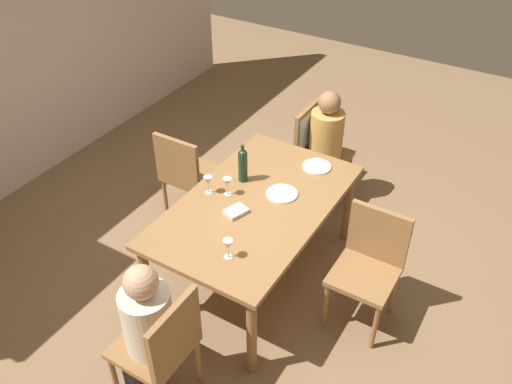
{
  "coord_description": "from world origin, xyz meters",
  "views": [
    {
      "loc": [
        -2.67,
        -1.61,
        3.23
      ],
      "look_at": [
        0.0,
        0.0,
        0.85
      ],
      "focal_mm": 37.6,
      "sensor_mm": 36.0,
      "label": 1
    }
  ],
  "objects_px": {
    "wine_glass_near_right": "(228,245)",
    "chair_near": "(370,261)",
    "person_man_bearded": "(329,140)",
    "wine_glass_near_left": "(227,183)",
    "chair_right_end": "(313,141)",
    "dining_table": "(256,211)",
    "dinner_plate_host": "(317,166)",
    "wine_bottle_tall_green": "(243,164)",
    "person_woman_host": "(146,324)",
    "chair_far_right": "(186,172)",
    "wine_glass_centre": "(208,181)",
    "dinner_plate_guest_left": "(282,194)",
    "chair_left_end": "(163,345)"
  },
  "relations": [
    {
      "from": "dining_table",
      "to": "chair_near",
      "type": "relative_size",
      "value": 1.86
    },
    {
      "from": "chair_near",
      "to": "dinner_plate_host",
      "type": "relative_size",
      "value": 3.93
    },
    {
      "from": "chair_left_end",
      "to": "chair_near",
      "type": "height_order",
      "value": "same"
    },
    {
      "from": "dinner_plate_guest_left",
      "to": "wine_glass_centre",
      "type": "bearing_deg",
      "value": 118.72
    },
    {
      "from": "dinner_plate_host",
      "to": "wine_bottle_tall_green",
      "type": "bearing_deg",
      "value": 137.85
    },
    {
      "from": "chair_near",
      "to": "dinner_plate_guest_left",
      "type": "relative_size",
      "value": 3.83
    },
    {
      "from": "dining_table",
      "to": "chair_left_end",
      "type": "xyz_separation_m",
      "value": [
        -1.24,
        -0.09,
        -0.14
      ]
    },
    {
      "from": "chair_far_right",
      "to": "wine_glass_near_right",
      "type": "height_order",
      "value": "chair_far_right"
    },
    {
      "from": "chair_left_end",
      "to": "wine_bottle_tall_green",
      "type": "bearing_deg",
      "value": 12.69
    },
    {
      "from": "wine_glass_near_right",
      "to": "chair_near",
      "type": "bearing_deg",
      "value": -48.06
    },
    {
      "from": "dinner_plate_host",
      "to": "chair_right_end",
      "type": "bearing_deg",
      "value": 27.71
    },
    {
      "from": "chair_right_end",
      "to": "wine_bottle_tall_green",
      "type": "relative_size",
      "value": 2.85
    },
    {
      "from": "wine_glass_near_left",
      "to": "dinner_plate_guest_left",
      "type": "xyz_separation_m",
      "value": [
        0.21,
        -0.35,
        -0.1
      ]
    },
    {
      "from": "chair_left_end",
      "to": "wine_glass_near_left",
      "type": "xyz_separation_m",
      "value": [
        1.21,
        0.32,
        0.33
      ]
    },
    {
      "from": "person_man_bearded",
      "to": "dinner_plate_host",
      "type": "distance_m",
      "value": 0.61
    },
    {
      "from": "chair_left_end",
      "to": "person_woman_host",
      "type": "distance_m",
      "value": 0.17
    },
    {
      "from": "wine_glass_near_left",
      "to": "chair_far_right",
      "type": "bearing_deg",
      "value": 63.9
    },
    {
      "from": "person_man_bearded",
      "to": "wine_glass_near_left",
      "type": "relative_size",
      "value": 7.58
    },
    {
      "from": "dining_table",
      "to": "wine_glass_near_right",
      "type": "relative_size",
      "value": 11.5
    },
    {
      "from": "person_woman_host",
      "to": "dining_table",
      "type": "bearing_deg",
      "value": -1.2
    },
    {
      "from": "person_woman_host",
      "to": "wine_glass_near_right",
      "type": "bearing_deg",
      "value": -14.51
    },
    {
      "from": "wine_glass_centre",
      "to": "dinner_plate_host",
      "type": "distance_m",
      "value": 0.92
    },
    {
      "from": "chair_near",
      "to": "wine_bottle_tall_green",
      "type": "relative_size",
      "value": 2.85
    },
    {
      "from": "wine_glass_centre",
      "to": "chair_left_end",
      "type": "bearing_deg",
      "value": -158.34
    },
    {
      "from": "dining_table",
      "to": "wine_glass_near_left",
      "type": "xyz_separation_m",
      "value": [
        -0.02,
        0.24,
        0.19
      ]
    },
    {
      "from": "chair_far_right",
      "to": "chair_right_end",
      "type": "bearing_deg",
      "value": 50.68
    },
    {
      "from": "chair_near",
      "to": "wine_bottle_tall_green",
      "type": "distance_m",
      "value": 1.19
    },
    {
      "from": "chair_near",
      "to": "chair_far_right",
      "type": "bearing_deg",
      "value": -6.75
    },
    {
      "from": "chair_right_end",
      "to": "wine_bottle_tall_green",
      "type": "distance_m",
      "value": 1.09
    },
    {
      "from": "chair_near",
      "to": "wine_glass_near_right",
      "type": "relative_size",
      "value": 6.17
    },
    {
      "from": "wine_bottle_tall_green",
      "to": "person_man_bearded",
      "type": "bearing_deg",
      "value": -14.0
    },
    {
      "from": "chair_right_end",
      "to": "wine_glass_near_right",
      "type": "height_order",
      "value": "chair_right_end"
    },
    {
      "from": "person_man_bearded",
      "to": "wine_glass_centre",
      "type": "xyz_separation_m",
      "value": [
        -1.32,
        0.4,
        0.21
      ]
    },
    {
      "from": "chair_left_end",
      "to": "wine_glass_near_left",
      "type": "distance_m",
      "value": 1.3
    },
    {
      "from": "person_man_bearded",
      "to": "wine_glass_near_right",
      "type": "bearing_deg",
      "value": 3.65
    },
    {
      "from": "chair_far_right",
      "to": "wine_glass_near_left",
      "type": "distance_m",
      "value": 0.8
    },
    {
      "from": "chair_right_end",
      "to": "person_woman_host",
      "type": "relative_size",
      "value": 0.81
    },
    {
      "from": "person_man_bearded",
      "to": "wine_glass_centre",
      "type": "distance_m",
      "value": 1.39
    },
    {
      "from": "wine_glass_centre",
      "to": "chair_far_right",
      "type": "bearing_deg",
      "value": 53.99
    },
    {
      "from": "chair_left_end",
      "to": "dinner_plate_host",
      "type": "relative_size",
      "value": 3.93
    },
    {
      "from": "wine_bottle_tall_green",
      "to": "wine_glass_near_left",
      "type": "bearing_deg",
      "value": 179.61
    },
    {
      "from": "chair_right_end",
      "to": "dining_table",
      "type": "bearing_deg",
      "value": 5.72
    },
    {
      "from": "wine_bottle_tall_green",
      "to": "dinner_plate_guest_left",
      "type": "height_order",
      "value": "wine_bottle_tall_green"
    },
    {
      "from": "person_woman_host",
      "to": "wine_bottle_tall_green",
      "type": "xyz_separation_m",
      "value": [
        1.43,
        0.21,
        0.25
      ]
    },
    {
      "from": "dining_table",
      "to": "dinner_plate_host",
      "type": "bearing_deg",
      "value": -15.62
    },
    {
      "from": "dinner_plate_host",
      "to": "dinner_plate_guest_left",
      "type": "bearing_deg",
      "value": 171.85
    },
    {
      "from": "wine_bottle_tall_green",
      "to": "chair_left_end",
      "type": "bearing_deg",
      "value": -167.31
    },
    {
      "from": "wine_glass_near_right",
      "to": "chair_far_right",
      "type": "bearing_deg",
      "value": 49.45
    },
    {
      "from": "chair_near",
      "to": "dinner_plate_host",
      "type": "height_order",
      "value": "chair_near"
    },
    {
      "from": "wine_bottle_tall_green",
      "to": "wine_glass_near_right",
      "type": "height_order",
      "value": "wine_bottle_tall_green"
    }
  ]
}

